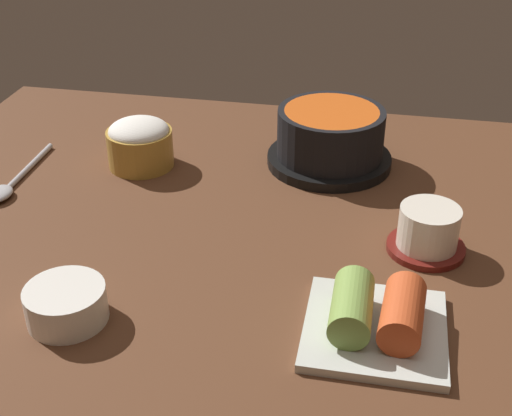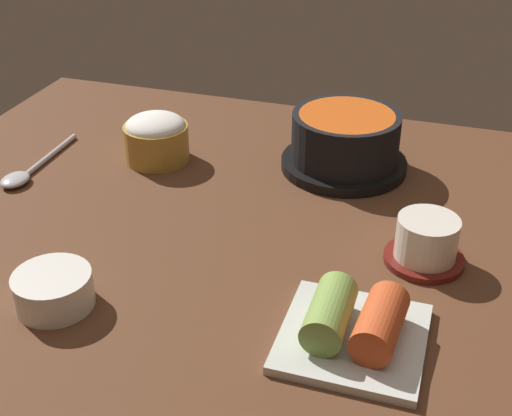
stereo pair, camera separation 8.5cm
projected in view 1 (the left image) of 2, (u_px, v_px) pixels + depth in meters
The scene contains 7 objects.
dining_table at pixel (244, 225), 89.52cm from camera, with size 100.00×76.00×2.00cm, color #56331E.
stone_pot at pixel (330, 138), 100.12cm from camera, with size 18.07×18.07×8.40cm.
rice_bowl at pixel (140, 142), 100.02cm from camera, with size 9.45×9.45×7.11cm.
tea_cup_with_saucer at pixel (428, 231), 81.42cm from camera, with size 9.25×9.25×5.74cm.
kimchi_plate at pixel (376, 318), 69.02cm from camera, with size 14.13×14.13×5.15cm.
side_bowl_near at pixel (66, 303), 71.00cm from camera, with size 8.33×8.33×3.83cm.
spoon at pixel (8, 185), 95.29cm from camera, with size 3.60×18.13×1.35cm.
Camera 1 is at (16.19, -74.03, 48.73)cm, focal length 48.88 mm.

